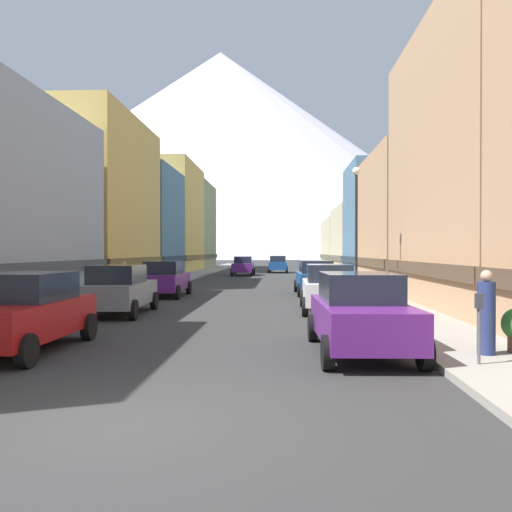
% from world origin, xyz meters
% --- Properties ---
extents(ground_plane, '(400.00, 400.00, 0.00)m').
position_xyz_m(ground_plane, '(0.00, 0.00, 0.00)').
color(ground_plane, '#2E2E2E').
extents(sidewalk_left, '(2.50, 100.00, 0.15)m').
position_xyz_m(sidewalk_left, '(-6.25, 35.00, 0.07)').
color(sidewalk_left, gray).
rests_on(sidewalk_left, ground).
extents(sidewalk_right, '(2.50, 100.00, 0.15)m').
position_xyz_m(sidewalk_right, '(6.25, 35.00, 0.07)').
color(sidewalk_right, gray).
rests_on(sidewalk_right, ground).
extents(storefront_left_2, '(7.92, 12.67, 11.10)m').
position_xyz_m(storefront_left_2, '(-11.31, 28.36, 5.37)').
color(storefront_left_2, '#D8B259').
rests_on(storefront_left_2, ground).
extents(storefront_left_3, '(6.44, 10.03, 9.62)m').
position_xyz_m(storefront_left_3, '(-10.57, 40.20, 4.64)').
color(storefront_left_3, slate).
rests_on(storefront_left_3, ground).
extents(storefront_left_4, '(8.89, 12.91, 11.87)m').
position_xyz_m(storefront_left_4, '(-11.80, 51.88, 5.76)').
color(storefront_left_4, '#D8B259').
rests_on(storefront_left_4, ground).
extents(storefront_left_5, '(6.75, 11.92, 11.26)m').
position_xyz_m(storefront_left_5, '(-10.73, 64.31, 5.45)').
color(storefront_left_5, '#8C9966').
rests_on(storefront_left_5, ground).
extents(storefront_right_1, '(7.37, 12.70, 11.31)m').
position_xyz_m(storefront_right_1, '(11.04, 14.57, 5.48)').
color(storefront_right_1, tan).
rests_on(storefront_right_1, ground).
extents(storefront_right_2, '(7.71, 11.36, 8.33)m').
position_xyz_m(storefront_right_2, '(11.21, 27.00, 4.02)').
color(storefront_right_2, tan).
rests_on(storefront_right_2, ground).
extents(storefront_right_3, '(7.65, 8.64, 9.34)m').
position_xyz_m(storefront_right_3, '(11.17, 37.26, 4.51)').
color(storefront_right_3, slate).
rests_on(storefront_right_3, ground).
extents(storefront_right_4, '(9.61, 12.42, 6.76)m').
position_xyz_m(storefront_right_4, '(12.15, 48.06, 3.25)').
color(storefront_right_4, beige).
rests_on(storefront_right_4, ground).
extents(storefront_right_5, '(8.75, 13.77, 6.32)m').
position_xyz_m(storefront_right_5, '(11.72, 61.63, 3.04)').
color(storefront_right_5, beige).
rests_on(storefront_right_5, ground).
extents(car_left_0, '(2.08, 4.41, 1.78)m').
position_xyz_m(car_left_0, '(-3.80, 5.02, 0.90)').
color(car_left_0, '#9E1111').
rests_on(car_left_0, ground).
extents(car_left_1, '(2.17, 4.45, 1.78)m').
position_xyz_m(car_left_1, '(-3.80, 12.09, 0.90)').
color(car_left_1, slate).
rests_on(car_left_1, ground).
extents(car_left_2, '(2.10, 4.42, 1.78)m').
position_xyz_m(car_left_2, '(-3.80, 19.64, 0.90)').
color(car_left_2, '#591E72').
rests_on(car_left_2, ground).
extents(car_right_0, '(2.18, 4.45, 1.78)m').
position_xyz_m(car_right_0, '(3.80, 5.15, 0.90)').
color(car_right_0, '#591E72').
rests_on(car_right_0, ground).
extents(car_right_1, '(2.11, 4.42, 1.78)m').
position_xyz_m(car_right_1, '(3.80, 13.38, 0.90)').
color(car_right_1, silver).
rests_on(car_right_1, ground).
extents(car_right_2, '(2.17, 4.45, 1.78)m').
position_xyz_m(car_right_2, '(3.80, 21.29, 0.90)').
color(car_right_2, '#19478C').
rests_on(car_right_2, ground).
extents(car_driving_0, '(2.06, 4.40, 1.78)m').
position_xyz_m(car_driving_0, '(1.60, 49.63, 0.90)').
color(car_driving_0, '#19478C').
rests_on(car_driving_0, ground).
extents(car_driving_1, '(2.06, 4.40, 1.78)m').
position_xyz_m(car_driving_1, '(-1.60, 43.36, 0.90)').
color(car_driving_1, '#591E72').
rests_on(car_driving_1, ground).
extents(parking_meter_near, '(0.14, 0.10, 1.33)m').
position_xyz_m(parking_meter_near, '(5.75, 3.40, 1.01)').
color(parking_meter_near, '#595960').
rests_on(parking_meter_near, sidewalk_right).
extents(pedestrian_0, '(0.36, 0.36, 1.73)m').
position_xyz_m(pedestrian_0, '(6.25, 4.38, 0.95)').
color(pedestrian_0, navy).
rests_on(pedestrian_0, sidewalk_right).
extents(pedestrian_1, '(0.36, 0.36, 1.57)m').
position_xyz_m(pedestrian_1, '(-6.25, 20.90, 0.87)').
color(pedestrian_1, brown).
rests_on(pedestrian_1, sidewalk_left).
extents(streetlamp_right, '(0.36, 0.36, 5.86)m').
position_xyz_m(streetlamp_right, '(5.35, 17.14, 3.99)').
color(streetlamp_right, black).
rests_on(streetlamp_right, sidewalk_right).
extents(mountain_backdrop, '(266.62, 266.62, 101.69)m').
position_xyz_m(mountain_backdrop, '(-28.77, 260.00, 50.84)').
color(mountain_backdrop, silver).
rests_on(mountain_backdrop, ground).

